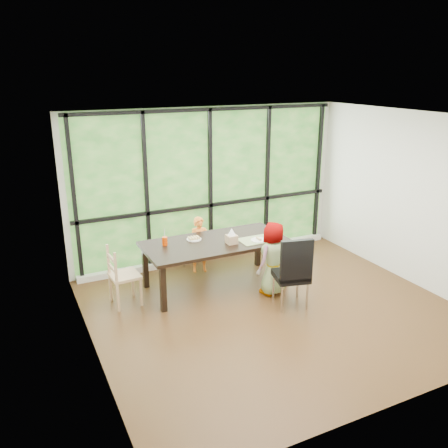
# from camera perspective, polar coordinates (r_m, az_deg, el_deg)

# --- Properties ---
(ground) EXTENTS (5.00, 5.00, 0.00)m
(ground) POSITION_cam_1_polar(r_m,az_deg,el_deg) (6.85, 6.08, -10.39)
(ground) COLOR black
(ground) RESTS_ON ground
(back_wall) EXTENTS (5.00, 0.00, 5.00)m
(back_wall) POSITION_cam_1_polar(r_m,az_deg,el_deg) (8.23, -1.84, 4.77)
(back_wall) COLOR silver
(back_wall) RESTS_ON ground
(foliage_backdrop) EXTENTS (4.80, 0.02, 2.65)m
(foliage_backdrop) POSITION_cam_1_polar(r_m,az_deg,el_deg) (8.21, -1.78, 4.74)
(foliage_backdrop) COLOR #1C4D1A
(foliage_backdrop) RESTS_ON back_wall
(window_mullions) EXTENTS (4.80, 0.06, 2.65)m
(window_mullions) POSITION_cam_1_polar(r_m,az_deg,el_deg) (8.18, -1.67, 4.68)
(window_mullions) COLOR black
(window_mullions) RESTS_ON back_wall
(window_sill) EXTENTS (4.80, 0.12, 0.10)m
(window_sill) POSITION_cam_1_polar(r_m,az_deg,el_deg) (8.54, -1.48, -3.88)
(window_sill) COLOR silver
(window_sill) RESTS_ON ground
(dining_table) EXTENTS (2.31, 1.26, 0.75)m
(dining_table) POSITION_cam_1_polar(r_m,az_deg,el_deg) (7.37, -1.04, -4.87)
(dining_table) COLOR black
(dining_table) RESTS_ON ground
(chair_window_leather) EXTENTS (0.49, 0.49, 1.08)m
(chair_window_leather) POSITION_cam_1_polar(r_m,az_deg,el_deg) (8.24, -4.12, -1.14)
(chair_window_leather) COLOR black
(chair_window_leather) RESTS_ON ground
(chair_interior_leather) EXTENTS (0.56, 0.56, 1.08)m
(chair_interior_leather) POSITION_cam_1_polar(r_m,az_deg,el_deg) (6.78, 8.17, -5.69)
(chair_interior_leather) COLOR black
(chair_interior_leather) RESTS_ON ground
(chair_end_beech) EXTENTS (0.43, 0.44, 0.90)m
(chair_end_beech) POSITION_cam_1_polar(r_m,az_deg,el_deg) (6.94, -12.03, -6.16)
(chair_end_beech) COLOR tan
(chair_end_beech) RESTS_ON ground
(child_toddler) EXTENTS (0.39, 0.30, 0.96)m
(child_toddler) POSITION_cam_1_polar(r_m,az_deg,el_deg) (7.87, -2.99, -2.51)
(child_toddler) COLOR orange
(child_toddler) RESTS_ON ground
(child_older) EXTENTS (0.64, 0.52, 1.14)m
(child_older) POSITION_cam_1_polar(r_m,az_deg,el_deg) (7.10, 5.81, -4.21)
(child_older) COLOR slate
(child_older) RESTS_ON ground
(placemat) EXTENTS (0.50, 0.37, 0.01)m
(placemat) POSITION_cam_1_polar(r_m,az_deg,el_deg) (7.30, 3.84, -1.96)
(placemat) COLOR tan
(placemat) RESTS_ON dining_table
(plate_far) EXTENTS (0.23, 0.23, 0.01)m
(plate_far) POSITION_cam_1_polar(r_m,az_deg,el_deg) (7.32, -3.68, -1.87)
(plate_far) COLOR white
(plate_far) RESTS_ON dining_table
(plate_near) EXTENTS (0.25, 0.25, 0.02)m
(plate_near) POSITION_cam_1_polar(r_m,az_deg,el_deg) (7.28, 4.28, -1.98)
(plate_near) COLOR white
(plate_near) RESTS_ON dining_table
(orange_cup) EXTENTS (0.08, 0.08, 0.13)m
(orange_cup) POSITION_cam_1_polar(r_m,az_deg,el_deg) (7.12, -7.23, -2.08)
(orange_cup) COLOR #D93B02
(orange_cup) RESTS_ON dining_table
(green_cup) EXTENTS (0.08, 0.08, 0.13)m
(green_cup) POSITION_cam_1_polar(r_m,az_deg,el_deg) (7.38, 6.48, -1.27)
(green_cup) COLOR #4BC722
(green_cup) RESTS_ON dining_table
(white_mug) EXTENTS (0.10, 0.10, 0.10)m
(white_mug) POSITION_cam_1_polar(r_m,az_deg,el_deg) (7.68, 5.61, -0.59)
(white_mug) COLOR white
(white_mug) RESTS_ON dining_table
(tissue_box) EXTENTS (0.16, 0.16, 0.13)m
(tissue_box) POSITION_cam_1_polar(r_m,az_deg,el_deg) (7.13, 0.94, -1.87)
(tissue_box) COLOR tan
(tissue_box) RESTS_ON dining_table
(crepe_rolls_far) EXTENTS (0.20, 0.12, 0.04)m
(crepe_rolls_far) POSITION_cam_1_polar(r_m,az_deg,el_deg) (7.31, -3.68, -1.68)
(crepe_rolls_far) COLOR tan
(crepe_rolls_far) RESTS_ON plate_far
(crepe_rolls_near) EXTENTS (0.05, 0.12, 0.04)m
(crepe_rolls_near) POSITION_cam_1_polar(r_m,az_deg,el_deg) (7.27, 4.28, -1.79)
(crepe_rolls_near) COLOR tan
(crepe_rolls_near) RESTS_ON plate_near
(straw_white) EXTENTS (0.01, 0.04, 0.20)m
(straw_white) POSITION_cam_1_polar(r_m,az_deg,el_deg) (7.08, -7.27, -1.28)
(straw_white) COLOR white
(straw_white) RESTS_ON orange_cup
(straw_pink) EXTENTS (0.01, 0.04, 0.20)m
(straw_pink) POSITION_cam_1_polar(r_m,az_deg,el_deg) (7.35, 6.51, -0.49)
(straw_pink) COLOR pink
(straw_pink) RESTS_ON green_cup
(tissue) EXTENTS (0.12, 0.12, 0.11)m
(tissue) POSITION_cam_1_polar(r_m,az_deg,el_deg) (7.09, 0.94, -0.95)
(tissue) COLOR white
(tissue) RESTS_ON tissue_box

